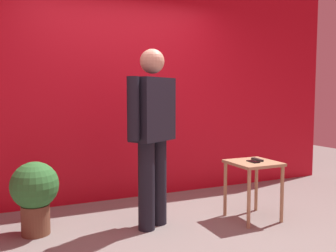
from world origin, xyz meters
name	(u,v)px	position (x,y,z in m)	size (l,w,h in m)	color
ground_plane	(175,242)	(0.00, 0.00, 0.00)	(12.00, 12.00, 0.00)	gray
back_wall_red	(122,77)	(0.00, 1.55, 1.53)	(6.38, 0.12, 3.05)	red
standing_person	(152,129)	(-0.04, 0.43, 0.98)	(0.65, 0.45, 1.74)	black
side_table	(253,172)	(1.01, 0.21, 0.50)	(0.47, 0.47, 0.61)	tan
cell_phone	(253,162)	(0.98, 0.18, 0.62)	(0.07, 0.14, 0.01)	black
tv_remote	(257,160)	(1.08, 0.24, 0.62)	(0.04, 0.17, 0.02)	black
potted_plant	(35,192)	(-1.11, 0.69, 0.41)	(0.44, 0.44, 0.69)	brown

